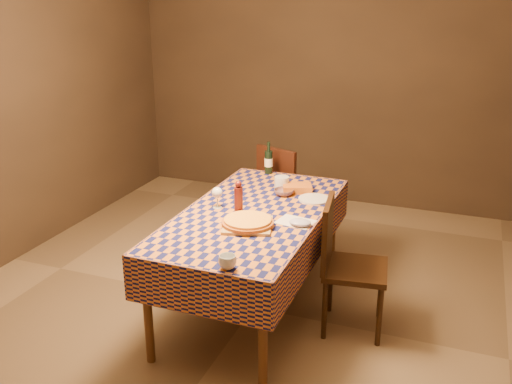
# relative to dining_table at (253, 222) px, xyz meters

# --- Properties ---
(room) EXTENTS (5.00, 5.10, 2.70)m
(room) POSITION_rel_dining_table_xyz_m (0.00, 0.00, 0.66)
(room) COLOR brown
(room) RESTS_ON ground
(dining_table) EXTENTS (0.94, 1.84, 0.77)m
(dining_table) POSITION_rel_dining_table_xyz_m (0.00, 0.00, 0.00)
(dining_table) COLOR brown
(dining_table) RESTS_ON ground
(cutting_board) EXTENTS (0.39, 0.39, 0.02)m
(cutting_board) POSITION_rel_dining_table_xyz_m (0.06, -0.26, 0.09)
(cutting_board) COLOR #A8884F
(cutting_board) RESTS_ON dining_table
(pizza) EXTENTS (0.44, 0.44, 0.03)m
(pizza) POSITION_rel_dining_table_xyz_m (0.06, -0.26, 0.11)
(pizza) COLOR #9B4F19
(pizza) RESTS_ON cutting_board
(pepper_mill) EXTENTS (0.08, 0.08, 0.25)m
(pepper_mill) POSITION_rel_dining_table_xyz_m (-0.07, -0.10, 0.19)
(pepper_mill) COLOR #4A1311
(pepper_mill) RESTS_ON dining_table
(bowl) EXTENTS (0.18, 0.18, 0.05)m
(bowl) POSITION_rel_dining_table_xyz_m (0.09, 0.40, 0.10)
(bowl) COLOR #684E58
(bowl) RESTS_ON dining_table
(wine_glass) EXTENTS (0.08, 0.08, 0.15)m
(wine_glass) POSITION_rel_dining_table_xyz_m (-0.27, -0.02, 0.19)
(wine_glass) COLOR silver
(wine_glass) RESTS_ON dining_table
(wine_bottle) EXTENTS (0.08, 0.08, 0.27)m
(wine_bottle) POSITION_rel_dining_table_xyz_m (-0.20, 0.87, 0.18)
(wine_bottle) COLOR black
(wine_bottle) RESTS_ON dining_table
(deli_tub) EXTENTS (0.12, 0.12, 0.10)m
(deli_tub) POSITION_rel_dining_table_xyz_m (0.03, 0.54, 0.12)
(deli_tub) COLOR silver
(deli_tub) RESTS_ON dining_table
(takeout_container) EXTENTS (0.26, 0.22, 0.05)m
(takeout_container) POSITION_rel_dining_table_xyz_m (0.16, 0.51, 0.10)
(takeout_container) COLOR #B05917
(takeout_container) RESTS_ON dining_table
(white_plate) EXTENTS (0.29, 0.29, 0.01)m
(white_plate) POSITION_rel_dining_table_xyz_m (0.33, 0.38, 0.08)
(white_plate) COLOR silver
(white_plate) RESTS_ON dining_table
(tumbler) EXTENTS (0.12, 0.12, 0.08)m
(tumbler) POSITION_rel_dining_table_xyz_m (0.17, -0.85, 0.12)
(tumbler) COLOR silver
(tumbler) RESTS_ON dining_table
(flour_patch) EXTENTS (0.27, 0.22, 0.00)m
(flour_patch) POSITION_rel_dining_table_xyz_m (0.33, -0.07, 0.08)
(flour_patch) COLOR silver
(flour_patch) RESTS_ON dining_table
(flour_bag) EXTENTS (0.17, 0.14, 0.04)m
(flour_bag) POSITION_rel_dining_table_xyz_m (0.38, -0.12, 0.10)
(flour_bag) COLOR #A6ACD5
(flour_bag) RESTS_ON dining_table
(chair_far) EXTENTS (0.54, 0.54, 0.93)m
(chair_far) POSITION_rel_dining_table_xyz_m (-0.17, 1.19, -0.17)
(chair_far) COLOR black
(chair_far) RESTS_ON ground
(chair_right) EXTENTS (0.48, 0.48, 0.93)m
(chair_right) POSITION_rel_dining_table_xyz_m (0.65, 0.00, -0.17)
(chair_right) COLOR black
(chair_right) RESTS_ON ground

